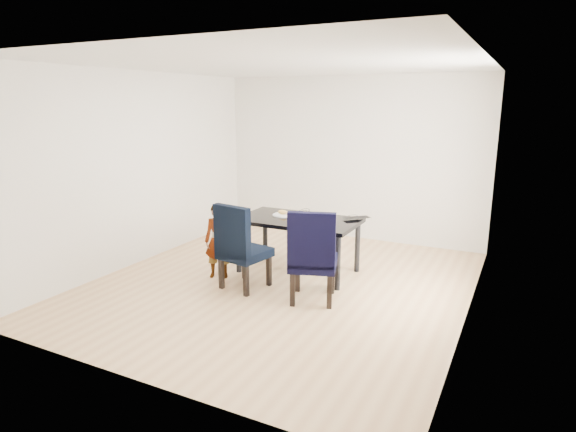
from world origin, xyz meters
The scene contains 14 objects.
floor centered at (0.00, 0.00, -0.01)m, with size 4.50×5.00×0.01m, color tan.
ceiling centered at (0.00, 0.00, 2.71)m, with size 4.50×5.00×0.01m, color white.
wall_back centered at (0.00, 2.50, 1.35)m, with size 4.50×0.01×2.70m, color white.
wall_front centered at (0.00, -2.50, 1.35)m, with size 4.50×0.01×2.70m, color silver.
wall_left centered at (-2.25, 0.00, 1.35)m, with size 0.01×5.00×2.70m, color silver.
wall_right centered at (2.25, 0.00, 1.35)m, with size 0.01×5.00×2.70m, color silver.
dining_table centered at (0.00, 0.50, 0.38)m, with size 1.60×0.90×0.75m, color black.
chair_left centered at (-0.35, -0.30, 0.54)m, with size 0.52×0.54×1.08m, color black.
chair_right centered at (0.57, -0.28, 0.55)m, with size 0.53×0.55×1.11m, color black.
child centered at (-0.85, -0.15, 0.50)m, with size 0.36×0.24×1.00m, color #DC5712.
plate centered at (-0.27, 0.57, 0.76)m, with size 0.28×0.28×0.02m, color white.
sandwich centered at (-0.27, 0.58, 0.79)m, with size 0.15×0.07×0.06m, color #C19645.
laptop centered at (0.68, 0.85, 0.76)m, with size 0.35×0.23×0.03m, color black.
cable_tangle centered at (-0.07, 0.85, 0.75)m, with size 0.15×0.15×0.01m, color black.
Camera 1 is at (2.70, -5.15, 2.28)m, focal length 30.00 mm.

